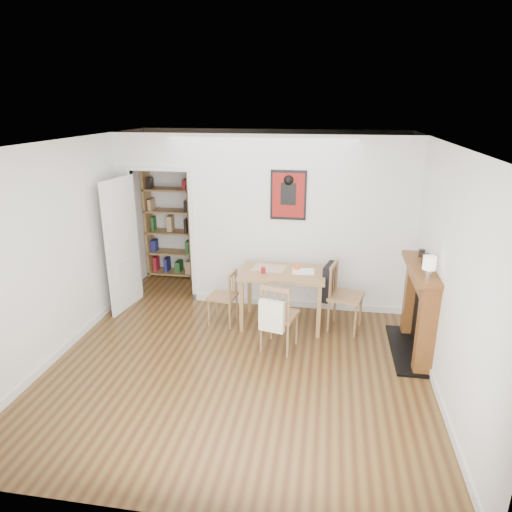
% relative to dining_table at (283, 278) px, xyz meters
% --- Properties ---
extents(ground, '(5.20, 5.20, 0.00)m').
position_rel_dining_table_xyz_m(ground, '(-0.40, -0.74, -0.70)').
color(ground, brown).
rests_on(ground, ground).
extents(room_shell, '(5.20, 5.20, 5.20)m').
position_rel_dining_table_xyz_m(room_shell, '(-0.30, 0.61, 0.59)').
color(room_shell, silver).
rests_on(room_shell, ground).
extents(dining_table, '(1.17, 0.75, 0.80)m').
position_rel_dining_table_xyz_m(dining_table, '(0.00, 0.00, 0.00)').
color(dining_table, olive).
rests_on(dining_table, ground).
extents(chair_left, '(0.45, 0.45, 0.81)m').
position_rel_dining_table_xyz_m(chair_left, '(-0.84, -0.10, -0.30)').
color(chair_left, '#9C6C48').
rests_on(chair_left, ground).
extents(chair_right, '(0.63, 0.58, 0.96)m').
position_rel_dining_table_xyz_m(chair_right, '(0.85, -0.00, -0.21)').
color(chair_right, '#9C6C48').
rests_on(chair_right, ground).
extents(chair_front, '(0.56, 0.60, 0.92)m').
position_rel_dining_table_xyz_m(chair_front, '(0.03, -0.69, -0.24)').
color(chair_front, '#9C6C48').
rests_on(chair_front, ground).
extents(bookshelf, '(0.85, 0.34, 2.03)m').
position_rel_dining_table_xyz_m(bookshelf, '(-2.20, 1.66, 0.30)').
color(bookshelf, olive).
rests_on(bookshelf, ground).
extents(fireplace, '(0.45, 1.25, 1.16)m').
position_rel_dining_table_xyz_m(fireplace, '(1.76, -0.49, -0.09)').
color(fireplace, brown).
rests_on(fireplace, ground).
extents(red_glass, '(0.06, 0.06, 0.08)m').
position_rel_dining_table_xyz_m(red_glass, '(-0.26, -0.10, 0.14)').
color(red_glass, maroon).
rests_on(red_glass, dining_table).
extents(orange_fruit, '(0.08, 0.08, 0.08)m').
position_rel_dining_table_xyz_m(orange_fruit, '(0.19, 0.09, 0.14)').
color(orange_fruit, '#FD520D').
rests_on(orange_fruit, dining_table).
extents(placemat, '(0.48, 0.39, 0.00)m').
position_rel_dining_table_xyz_m(placemat, '(-0.20, 0.10, 0.10)').
color(placemat, '#C0B89E').
rests_on(placemat, dining_table).
extents(notebook, '(0.31, 0.24, 0.02)m').
position_rel_dining_table_xyz_m(notebook, '(0.28, 0.03, 0.10)').
color(notebook, white).
rests_on(notebook, dining_table).
extents(mantel_lamp, '(0.15, 0.15, 0.23)m').
position_rel_dining_table_xyz_m(mantel_lamp, '(1.72, -0.84, 0.60)').
color(mantel_lamp, silver).
rests_on(mantel_lamp, fireplace).
extents(ceramic_jar_a, '(0.10, 0.10, 0.13)m').
position_rel_dining_table_xyz_m(ceramic_jar_a, '(1.78, -0.42, 0.52)').
color(ceramic_jar_a, black).
rests_on(ceramic_jar_a, fireplace).
extents(ceramic_jar_b, '(0.08, 0.08, 0.10)m').
position_rel_dining_table_xyz_m(ceramic_jar_b, '(1.77, -0.14, 0.50)').
color(ceramic_jar_b, black).
rests_on(ceramic_jar_b, fireplace).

